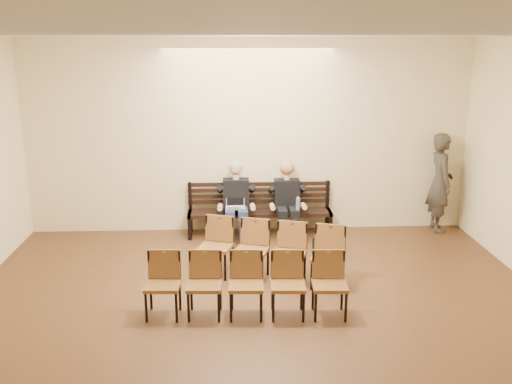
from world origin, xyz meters
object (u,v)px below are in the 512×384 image
seated_woman (287,202)px  bag (327,247)px  water_bottle (298,211)px  seated_man (236,201)px  chair_row_back (246,286)px  laptop (235,210)px  passerby (441,175)px  chair_row_front (270,252)px  bench (260,223)px

seated_woman → bag: seated_woman is taller
seated_woman → water_bottle: size_ratio=5.50×
seated_man → seated_woman: bearing=0.0°
water_bottle → seated_woman: bearing=119.3°
chair_row_back → bag: bearing=58.5°
seated_woman → laptop: 0.94m
chair_row_back → passerby: bearing=44.1°
chair_row_front → laptop: bearing=123.0°
bench → seated_woman: size_ratio=2.01×
laptop → bag: (1.49, -0.78, -0.42)m
laptop → chair_row_back: bearing=-95.5°
seated_woman → water_bottle: bearing=-60.7°
chair_row_back → seated_woman: bearing=77.3°
chair_row_back → chair_row_front: bearing=73.1°
bag → bench: bearing=134.2°
laptop → seated_woman: bearing=3.3°
seated_man → water_bottle: size_ratio=5.86×
seated_woman → passerby: bearing=4.4°
bag → chair_row_front: size_ratio=0.18×
bag → chair_row_back: size_ratio=0.15×
bag → chair_row_back: (-1.39, -2.04, 0.27)m
water_bottle → laptop: bearing=174.3°
seated_man → chair_row_front: size_ratio=0.64×
bench → water_bottle: bearing=-32.3°
water_bottle → passerby: (2.67, 0.51, 0.49)m
laptop → bench: bearing=26.4°
bag → passerby: passerby is taller
bench → seated_man: (-0.43, -0.12, 0.46)m
bench → passerby: bearing=1.7°
bench → seated_woman: 0.65m
seated_man → passerby: bearing=3.4°
seated_man → chair_row_back: seated_man is taller
bench → bag: bearing=-45.8°
bench → bag: size_ratio=6.61×
seated_man → laptop: (-0.02, -0.18, -0.12)m
chair_row_front → chair_row_back: (-0.39, -1.10, -0.02)m
water_bottle → seated_man: bearing=165.1°
passerby → chair_row_back: size_ratio=0.82×
passerby → bench: bearing=93.6°
bench → passerby: 3.42m
seated_woman → water_bottle: 0.34m
seated_man → chair_row_back: bearing=-88.4°
seated_man → water_bottle: seated_man is taller
seated_man → water_bottle: 1.11m
chair_row_back → bench: bearing=86.4°
passerby → chair_row_front: 3.94m
chair_row_front → seated_woman: bearing=94.3°
laptop → bag: size_ratio=0.83×
seated_woman → chair_row_back: (-0.83, -3.00, -0.23)m
passerby → chair_row_back: (-3.66, -3.22, -0.63)m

